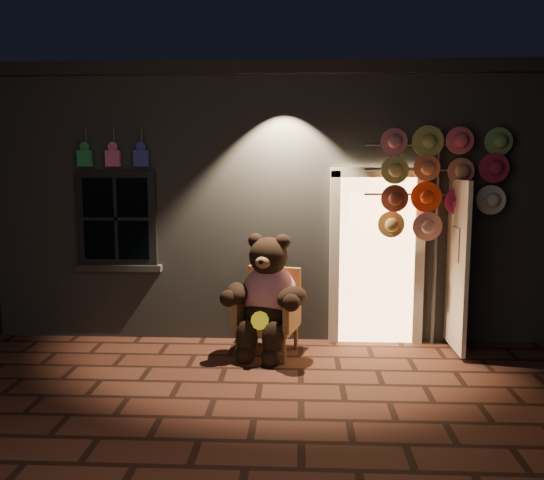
{
  "coord_description": "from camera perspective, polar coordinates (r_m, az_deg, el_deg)",
  "views": [
    {
      "loc": [
        0.39,
        -5.65,
        2.24
      ],
      "look_at": [
        0.07,
        1.0,
        1.35
      ],
      "focal_mm": 38.0,
      "sensor_mm": 36.0,
      "label": 1
    }
  ],
  "objects": [
    {
      "name": "shop_building",
      "position": [
        9.66,
        0.41,
        4.62
      ],
      "size": [
        7.3,
        5.95,
        3.51
      ],
      "color": "slate",
      "rests_on": "ground"
    },
    {
      "name": "ground",
      "position": [
        6.09,
        -1.17,
        -13.98
      ],
      "size": [
        60.0,
        60.0,
        0.0
      ],
      "primitive_type": "plane",
      "color": "#572F21",
      "rests_on": "ground"
    },
    {
      "name": "hat_rack",
      "position": [
        7.12,
        16.12,
        5.77
      ],
      "size": [
        1.68,
        0.22,
        2.68
      ],
      "color": "#59595E",
      "rests_on": "ground"
    },
    {
      "name": "wicker_armchair",
      "position": [
        6.88,
        -0.26,
        -7.05
      ],
      "size": [
        0.81,
        0.76,
        1.0
      ],
      "rotation": [
        0.0,
        0.0,
        -0.25
      ],
      "color": "olive",
      "rests_on": "ground"
    },
    {
      "name": "teddy_bear",
      "position": [
        6.71,
        -0.49,
        -5.63
      ],
      "size": [
        1.02,
        0.91,
        1.45
      ],
      "rotation": [
        0.0,
        0.0,
        -0.25
      ],
      "color": "red",
      "rests_on": "ground"
    }
  ]
}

